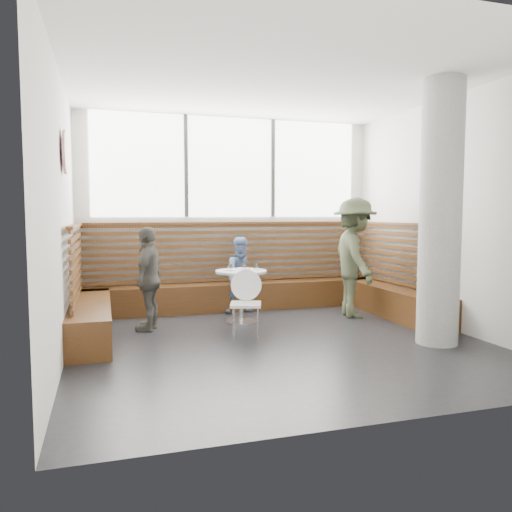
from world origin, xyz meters
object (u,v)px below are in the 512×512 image
object	(u,v)px
cafe_table	(241,285)
cafe_chair	(244,298)
concrete_column	(440,214)
child_left	(149,279)
adult_man	(355,258)
child_back	(242,275)

from	to	relation	value
cafe_table	cafe_chair	bearing A→B (deg)	-101.95
concrete_column	child_left	distance (m)	3.88
adult_man	child_left	bearing A→B (deg)	100.28
adult_man	cafe_table	bearing A→B (deg)	97.83
adult_man	cafe_chair	bearing A→B (deg)	119.40
cafe_table	cafe_chair	size ratio (longest dim) A/B	0.90
concrete_column	child_left	bearing A→B (deg)	151.92
cafe_chair	concrete_column	bearing A→B (deg)	-9.05
cafe_table	child_left	distance (m)	1.34
cafe_table	adult_man	xyz separation A→B (m)	(1.80, -0.09, 0.37)
child_back	adult_man	bearing A→B (deg)	-33.03
concrete_column	cafe_chair	xyz separation A→B (m)	(-2.16, 1.09, -1.10)
child_back	child_left	distance (m)	1.74
concrete_column	adult_man	xyz separation A→B (m)	(-0.20, 1.76, -0.68)
concrete_column	adult_man	distance (m)	1.90
cafe_chair	child_back	xyz separation A→B (m)	(0.38, 1.46, 0.11)
cafe_table	child_back	distance (m)	0.75
cafe_chair	child_left	size ratio (longest dim) A/B	0.60
concrete_column	cafe_table	bearing A→B (deg)	137.32
concrete_column	cafe_table	distance (m)	2.92
concrete_column	child_back	distance (m)	3.27
concrete_column	adult_man	bearing A→B (deg)	96.61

